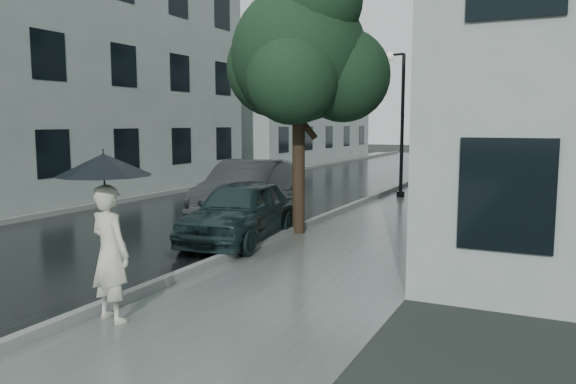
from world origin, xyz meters
The scene contains 14 objects.
ground centered at (0.00, 0.00, 0.00)m, with size 120.00×120.00×0.00m, color black.
sidewalk centered at (0.25, 12.00, 0.00)m, with size 3.50×60.00×0.01m, color slate.
kerb_near centered at (-1.57, 12.00, 0.07)m, with size 0.15×60.00×0.15m, color slate.
asphalt_road centered at (-5.08, 12.00, 0.00)m, with size 6.85×60.00×0.00m, color black.
kerb_far centered at (-8.57, 12.00, 0.07)m, with size 0.15×60.00×0.15m, color slate.
sidewalk_far centered at (-9.50, 12.00, 0.00)m, with size 1.70×60.00×0.01m, color #4C5451.
building_far_a centered at (-13.77, 8.00, 4.75)m, with size 7.02×20.00×9.50m.
building_far_b centered at (-13.77, 30.00, 4.00)m, with size 7.02×18.00×8.00m.
pedestrian centered at (-1.20, -1.00, 0.89)m, with size 0.64×0.42×1.77m, color beige.
umbrella centered at (-1.24, -1.01, 2.02)m, with size 1.22×1.22×1.27m.
street_tree centered at (-1.45, 5.48, 4.11)m, with size 3.96×3.60×6.05m.
lamp_post centered at (-1.06, 12.79, 2.85)m, with size 0.82×0.46×4.97m.
car_near centered at (-2.20, 4.00, 0.67)m, with size 1.56×3.88×1.32m, color #192B2C.
car_far centered at (-3.50, 6.67, 0.78)m, with size 1.63×4.68×1.54m, color #24272A.
Camera 1 is at (3.85, -6.33, 2.53)m, focal length 35.00 mm.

